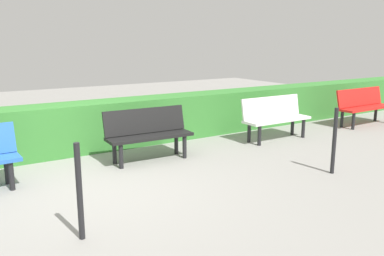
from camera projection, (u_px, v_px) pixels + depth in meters
ground_plane at (93, 186)px, 5.52m from camera, size 24.16×24.16×0.00m
bench_red at (363, 104)px, 9.48m from camera, size 1.64×0.50×0.86m
bench_white at (275, 116)px, 8.05m from camera, size 1.50×0.46×0.86m
bench_black at (148, 132)px, 6.64m from camera, size 1.45×0.52×0.86m
hedge_row at (124, 122)px, 7.61m from camera, size 20.16×0.70×0.88m
railing_post_mid at (334, 141)px, 5.94m from camera, size 0.06×0.06×1.00m
railing_post_far at (79, 192)px, 3.94m from camera, size 0.06×0.06×1.00m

